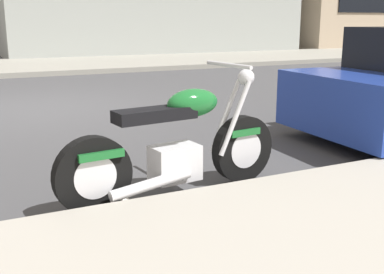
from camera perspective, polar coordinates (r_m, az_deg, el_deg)
The scene contains 4 objects.
ground_plane at distance 8.41m, azimuth -18.04°, elevation 3.18°, with size 260.00×260.00×0.00m, color #3D3D3F.
sidewalk_far_curb at distance 20.39m, azimuth 14.32°, elevation 9.55°, with size 120.00×5.00×0.14m, color gray.
parking_stall_stripe at distance 4.35m, azimuth -9.83°, elevation -5.94°, with size 0.12×2.20×0.01m, color silver.
parked_motorcycle at distance 3.98m, azimuth -1.79°, elevation -1.30°, with size 2.07×0.63×1.11m.
Camera 1 is at (-1.10, -8.21, 1.47)m, focal length 44.29 mm.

